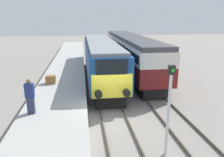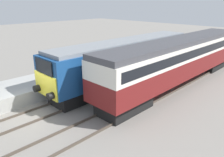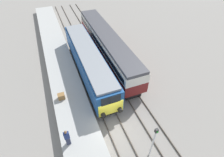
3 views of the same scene
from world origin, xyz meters
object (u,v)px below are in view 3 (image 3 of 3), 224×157
passenger_carriage (107,44)px  luggage_crate (61,96)px  locomotive (89,61)px  signal_post (153,141)px  person_on_platform (67,138)px

passenger_carriage → luggage_crate: passenger_carriage is taller
locomotive → signal_post: bearing=-82.0°
locomotive → passenger_carriage: size_ratio=0.87×
person_on_platform → signal_post: (6.11, -3.01, 0.47)m
signal_post → locomotive: bearing=98.0°
person_on_platform → luggage_crate: size_ratio=2.63×
locomotive → person_on_platform: (-4.41, -9.07, -0.19)m
locomotive → person_on_platform: locomotive is taller
person_on_platform → signal_post: 6.82m
person_on_platform → signal_post: bearing=-26.2°
passenger_carriage → signal_post: signal_post is taller
passenger_carriage → signal_post: (-1.70, -14.75, 0.02)m
luggage_crate → passenger_carriage: bearing=40.6°
signal_post → luggage_crate: bearing=125.0°
signal_post → luggage_crate: 10.20m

